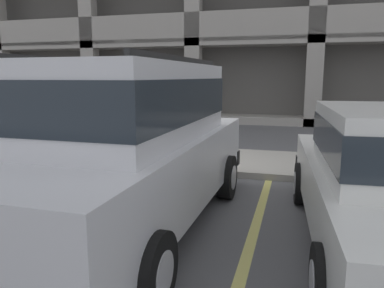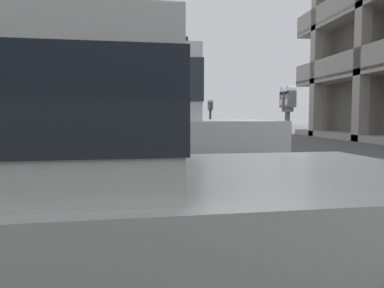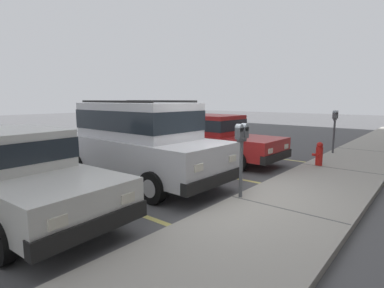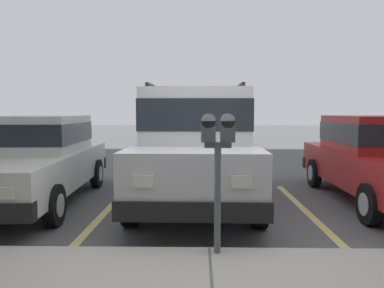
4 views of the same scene
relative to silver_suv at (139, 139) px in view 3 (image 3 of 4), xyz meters
The scene contains 9 objects.
ground_plane 2.68m from the silver_suv, 93.60° to the left, with size 80.00×80.00×0.10m.
sidewalk 3.87m from the silver_suv, 92.34° to the left, with size 40.00×2.20×0.12m.
parking_stall_lines 2.10m from the silver_suv, 34.86° to the left, with size 13.12×4.80×0.01m.
silver_suv is the anchor object (origin of this frame).
red_sedan 3.34m from the silver_suv, behind, with size 1.90×4.51×1.54m.
dark_hatchback 2.93m from the silver_suv, ahead, with size 2.01×4.57×1.54m.
parking_meter_near 2.79m from the silver_suv, 94.83° to the left, with size 0.35×0.12×1.48m.
parking_meter_far 7.30m from the silver_suv, 157.27° to the left, with size 0.35×0.12×1.55m.
fire_hydrant 5.28m from the silver_suv, 144.11° to the left, with size 0.30×0.30×0.70m.
Camera 3 is at (5.00, 3.29, 2.06)m, focal length 28.00 mm.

